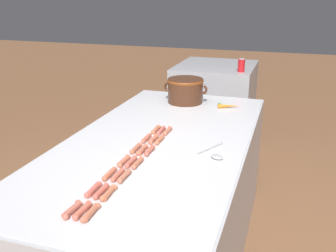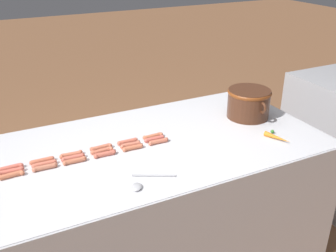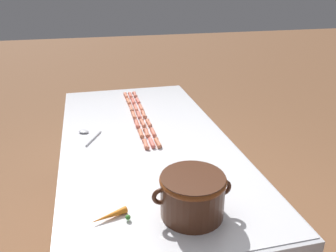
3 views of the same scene
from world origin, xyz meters
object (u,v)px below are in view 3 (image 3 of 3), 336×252
object	(u,v)px
hot_dog_17	(134,115)
hot_dog_14	(126,95)
bean_pot	(192,193)
hot_dog_5	(153,132)
hot_dog_4	(149,123)
hot_dog_20	(146,144)
serving_spoon	(87,134)
hot_dog_7	(130,95)
hot_dog_2	(141,107)
carrot	(110,216)
hot_dog_15	(128,101)
hot_dog_11	(143,123)
hot_dog_3	(144,114)
hot_dog_19	(141,134)
hot_dog_0	(135,95)
hot_dog_9	(136,108)
hot_dog_8	(133,101)
hot_dog_12	(147,133)
hot_dog_1	(138,101)
hot_dog_6	(158,143)
hot_dog_13	(152,143)
hot_dog_16	(131,108)
hot_dog_10	(139,115)
hot_dog_18	(137,124)

from	to	relation	value
hot_dog_17	hot_dog_14	bearing A→B (deg)	-89.96
bean_pot	hot_dog_5	bearing A→B (deg)	-89.87
hot_dog_4	hot_dog_20	size ratio (longest dim) A/B	1.00
hot_dog_17	serving_spoon	world-z (taller)	hot_dog_17
hot_dog_20	serving_spoon	bearing A→B (deg)	-35.60
hot_dog_5	hot_dog_20	xyz separation A→B (m)	(0.08, 0.16, 0.00)
hot_dog_5	hot_dog_20	distance (m)	0.18
hot_dog_5	hot_dog_7	xyz separation A→B (m)	(0.04, -0.82, 0.00)
hot_dog_2	carrot	xyz separation A→B (m)	(0.35, 1.31, 0.00)
hot_dog_15	serving_spoon	bearing A→B (deg)	58.16
hot_dog_11	hot_dog_14	xyz separation A→B (m)	(0.04, -0.65, 0.00)
hot_dog_3	serving_spoon	bearing A→B (deg)	29.94
hot_dog_14	hot_dog_19	world-z (taller)	same
hot_dog_0	hot_dog_9	xyz separation A→B (m)	(0.04, 0.34, 0.00)
hot_dog_2	hot_dog_7	bearing A→B (deg)	-82.86
hot_dog_9	carrot	world-z (taller)	carrot
hot_dog_14	hot_dog_11	bearing A→B (deg)	93.59
hot_dog_8	hot_dog_12	distance (m)	0.65
hot_dog_15	hot_dog_19	world-z (taller)	same
hot_dog_4	serving_spoon	bearing A→B (deg)	9.58
bean_pot	hot_dog_14	bearing A→B (deg)	-87.15
hot_dog_1	hot_dog_14	xyz separation A→B (m)	(0.08, -0.17, 0.00)
hot_dog_3	hot_dog_6	bearing A→B (deg)	90.35
carrot	hot_dog_20	bearing A→B (deg)	-112.73
hot_dog_13	hot_dog_16	bearing A→B (deg)	-86.54
hot_dog_3	hot_dog_8	size ratio (longest dim) A/B	1.00
hot_dog_5	hot_dog_12	size ratio (longest dim) A/B	1.00
hot_dog_13	hot_dog_1	bearing A→B (deg)	-92.71
hot_dog_0	hot_dog_13	bearing A→B (deg)	87.71
hot_dog_16	carrot	world-z (taller)	carrot
serving_spoon	hot_dog_16	bearing A→B (deg)	-131.40
hot_dog_2	serving_spoon	bearing A→B (deg)	43.02
hot_dog_10	hot_dog_18	world-z (taller)	same
hot_dog_18	hot_dog_19	bearing A→B (deg)	90.14
hot_dog_3	hot_dog_7	bearing A→B (deg)	-85.68
hot_dog_16	hot_dog_11	bearing A→B (deg)	96.59
hot_dog_12	hot_dog_13	world-z (taller)	same
hot_dog_1	hot_dog_17	bearing A→B (deg)	75.76
hot_dog_18	bean_pot	bearing A→B (deg)	94.72
hot_dog_4	hot_dog_6	bearing A→B (deg)	89.57
hot_dog_0	hot_dog_20	bearing A→B (deg)	85.38
hot_dog_20	hot_dog_13	bearing A→B (deg)	-169.28
hot_dog_2	hot_dog_4	size ratio (longest dim) A/B	1.00
hot_dog_4	hot_dog_12	bearing A→B (deg)	75.03
hot_dog_15	carrot	distance (m)	1.50
hot_dog_4	hot_dog_5	world-z (taller)	same
hot_dog_2	hot_dog_15	world-z (taller)	same
hot_dog_4	hot_dog_12	distance (m)	0.17
hot_dog_0	hot_dog_6	world-z (taller)	same
bean_pot	hot_dog_12	bearing A→B (deg)	-86.99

